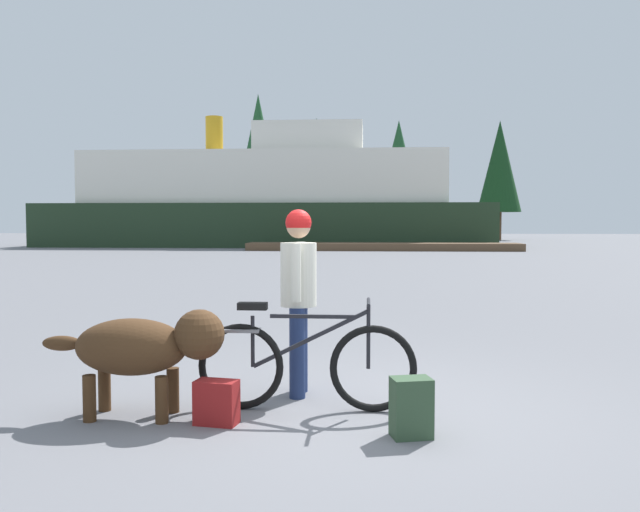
{
  "coord_description": "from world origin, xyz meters",
  "views": [
    {
      "loc": [
        0.15,
        -5.18,
        1.54
      ],
      "look_at": [
        -0.35,
        1.53,
        1.19
      ],
      "focal_mm": 36.47,
      "sensor_mm": 36.0,
      "label": 1
    }
  ],
  "objects_px": {
    "bicycle": "(305,364)",
    "ferry_boat": "(268,201)",
    "person_cyclist": "(299,285)",
    "dog": "(145,347)",
    "handbag_pannier": "(217,402)",
    "backpack": "(411,408)"
  },
  "relations": [
    {
      "from": "ferry_boat",
      "to": "bicycle",
      "type": "bearing_deg",
      "value": -80.81
    },
    {
      "from": "backpack",
      "to": "handbag_pannier",
      "type": "height_order",
      "value": "backpack"
    },
    {
      "from": "person_cyclist",
      "to": "ferry_boat",
      "type": "height_order",
      "value": "ferry_boat"
    },
    {
      "from": "bicycle",
      "to": "dog",
      "type": "xyz_separation_m",
      "value": [
        -1.24,
        -0.27,
        0.18
      ]
    },
    {
      "from": "person_cyclist",
      "to": "ferry_boat",
      "type": "bearing_deg",
      "value": 99.15
    },
    {
      "from": "bicycle",
      "to": "ferry_boat",
      "type": "relative_size",
      "value": 0.06
    },
    {
      "from": "bicycle",
      "to": "ferry_boat",
      "type": "distance_m",
      "value": 36.63
    },
    {
      "from": "person_cyclist",
      "to": "backpack",
      "type": "height_order",
      "value": "person_cyclist"
    },
    {
      "from": "bicycle",
      "to": "person_cyclist",
      "type": "relative_size",
      "value": 1.09
    },
    {
      "from": "person_cyclist",
      "to": "ferry_boat",
      "type": "distance_m",
      "value": 36.1
    },
    {
      "from": "backpack",
      "to": "handbag_pannier",
      "type": "xyz_separation_m",
      "value": [
        -1.46,
        0.19,
        -0.05
      ]
    },
    {
      "from": "dog",
      "to": "handbag_pannier",
      "type": "bearing_deg",
      "value": -12.98
    },
    {
      "from": "dog",
      "to": "person_cyclist",
      "type": "bearing_deg",
      "value": 33.41
    },
    {
      "from": "ferry_boat",
      "to": "person_cyclist",
      "type": "bearing_deg",
      "value": -80.85
    },
    {
      "from": "person_cyclist",
      "to": "handbag_pannier",
      "type": "relative_size",
      "value": 4.9
    },
    {
      "from": "bicycle",
      "to": "dog",
      "type": "bearing_deg",
      "value": -167.61
    },
    {
      "from": "backpack",
      "to": "ferry_boat",
      "type": "relative_size",
      "value": 0.02
    },
    {
      "from": "bicycle",
      "to": "ferry_boat",
      "type": "height_order",
      "value": "ferry_boat"
    },
    {
      "from": "bicycle",
      "to": "ferry_boat",
      "type": "xyz_separation_m",
      "value": [
        -5.83,
        36.07,
        2.48
      ]
    },
    {
      "from": "dog",
      "to": "ferry_boat",
      "type": "xyz_separation_m",
      "value": [
        -4.6,
        36.35,
        2.3
      ]
    },
    {
      "from": "dog",
      "to": "handbag_pannier",
      "type": "relative_size",
      "value": 4.36
    },
    {
      "from": "dog",
      "to": "ferry_boat",
      "type": "height_order",
      "value": "ferry_boat"
    }
  ]
}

